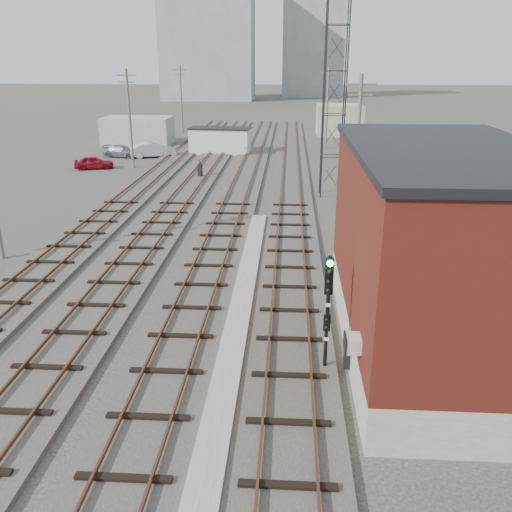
# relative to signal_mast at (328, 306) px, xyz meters

# --- Properties ---
(ground) EXTENTS (320.00, 320.00, 0.00)m
(ground) POSITION_rel_signal_mast_xyz_m (-3.70, 49.88, -2.41)
(ground) COLOR #282621
(ground) RESTS_ON ground
(track_right) EXTENTS (3.20, 90.00, 0.39)m
(track_right) POSITION_rel_signal_mast_xyz_m (-1.20, 28.88, -2.30)
(track_right) COLOR #332D28
(track_right) RESTS_ON ground
(track_mid_right) EXTENTS (3.20, 90.00, 0.39)m
(track_mid_right) POSITION_rel_signal_mast_xyz_m (-5.20, 28.88, -2.30)
(track_mid_right) COLOR #332D28
(track_mid_right) RESTS_ON ground
(track_mid_left) EXTENTS (3.20, 90.00, 0.39)m
(track_mid_left) POSITION_rel_signal_mast_xyz_m (-9.20, 28.88, -2.30)
(track_mid_left) COLOR #332D28
(track_mid_left) RESTS_ON ground
(track_left) EXTENTS (3.20, 90.00, 0.39)m
(track_left) POSITION_rel_signal_mast_xyz_m (-13.20, 28.88, -2.30)
(track_left) COLOR #332D28
(track_left) RESTS_ON ground
(platform_curb) EXTENTS (0.90, 28.00, 0.26)m
(platform_curb) POSITION_rel_signal_mast_xyz_m (-3.20, 3.88, -2.28)
(platform_curb) COLOR gray
(platform_curb) RESTS_ON ground
(brick_building) EXTENTS (6.54, 12.20, 7.22)m
(brick_building) POSITION_rel_signal_mast_xyz_m (3.80, 1.88, 1.22)
(brick_building) COLOR gray
(brick_building) RESTS_ON ground
(lattice_tower) EXTENTS (1.60, 1.60, 15.00)m
(lattice_tower) POSITION_rel_signal_mast_xyz_m (1.80, 24.88, 5.09)
(lattice_tower) COLOR black
(lattice_tower) RESTS_ON ground
(utility_pole_left_b) EXTENTS (1.80, 0.24, 9.00)m
(utility_pole_left_b) POSITION_rel_signal_mast_xyz_m (-16.20, 34.88, 2.39)
(utility_pole_left_b) COLOR #595147
(utility_pole_left_b) RESTS_ON ground
(utility_pole_left_c) EXTENTS (1.80, 0.24, 9.00)m
(utility_pole_left_c) POSITION_rel_signal_mast_xyz_m (-16.20, 59.88, 2.39)
(utility_pole_left_c) COLOR #595147
(utility_pole_left_c) RESTS_ON ground
(utility_pole_right_a) EXTENTS (1.80, 0.24, 9.00)m
(utility_pole_right_a) POSITION_rel_signal_mast_xyz_m (2.80, 17.88, 2.39)
(utility_pole_right_a) COLOR #595147
(utility_pole_right_a) RESTS_ON ground
(utility_pole_right_b) EXTENTS (1.80, 0.24, 9.00)m
(utility_pole_right_b) POSITION_rel_signal_mast_xyz_m (2.80, 47.88, 2.39)
(utility_pole_right_b) COLOR #595147
(utility_pole_right_b) RESTS_ON ground
(apartment_left) EXTENTS (22.00, 14.00, 30.00)m
(apartment_left) POSITION_rel_signal_mast_xyz_m (-21.70, 124.88, 12.59)
(apartment_left) COLOR gray
(apartment_left) RESTS_ON ground
(apartment_right) EXTENTS (16.00, 12.00, 26.00)m
(apartment_right) POSITION_rel_signal_mast_xyz_m (4.30, 139.88, 10.59)
(apartment_right) COLOR gray
(apartment_right) RESTS_ON ground
(shed_left) EXTENTS (8.00, 5.00, 3.20)m
(shed_left) POSITION_rel_signal_mast_xyz_m (-19.70, 49.88, -0.81)
(shed_left) COLOR gray
(shed_left) RESTS_ON ground
(shed_right) EXTENTS (6.00, 6.00, 4.00)m
(shed_right) POSITION_rel_signal_mast_xyz_m (5.30, 59.88, -0.41)
(shed_right) COLOR gray
(shed_right) RESTS_ON ground
(signal_mast) EXTENTS (0.40, 0.41, 4.09)m
(signal_mast) POSITION_rel_signal_mast_xyz_m (0.00, 0.00, 0.00)
(signal_mast) COLOR gray
(signal_mast) RESTS_ON ground
(switch_stand) EXTENTS (0.41, 0.41, 1.47)m
(switch_stand) POSITION_rel_signal_mast_xyz_m (-9.06, 30.48, -1.72)
(switch_stand) COLOR black
(switch_stand) RESTS_ON ground
(site_trailer) EXTENTS (6.86, 3.45, 2.79)m
(site_trailer) POSITION_rel_signal_mast_xyz_m (-8.92, 43.58, -1.00)
(site_trailer) COLOR silver
(site_trailer) RESTS_ON ground
(car_red) EXTENTS (3.87, 2.44, 1.23)m
(car_red) POSITION_rel_signal_mast_xyz_m (-19.72, 34.03, -1.79)
(car_red) COLOR maroon
(car_red) RESTS_ON ground
(car_silver) EXTENTS (5.04, 3.09, 1.57)m
(car_silver) POSITION_rel_signal_mast_xyz_m (-15.72, 40.73, -1.63)
(car_silver) COLOR #AEAFB6
(car_silver) RESTS_ON ground
(car_grey) EXTENTS (4.45, 2.68, 1.21)m
(car_grey) POSITION_rel_signal_mast_xyz_m (-19.01, 40.62, -1.81)
(car_grey) COLOR slate
(car_grey) RESTS_ON ground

